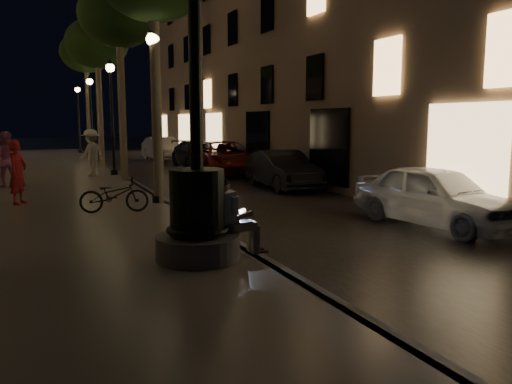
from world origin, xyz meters
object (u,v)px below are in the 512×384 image
fountain_lamppost (197,199)px  car_third (224,158)px  lamp_curb_b (111,102)px  lamp_curb_c (91,107)px  tree_second (119,17)px  lamp_curb_d (79,110)px  lamp_curb_a (154,93)px  car_second (282,170)px  pedestrian_red (18,172)px  pedestrian_pink (5,159)px  car_fifth (163,149)px  tree_far (86,53)px  bicycle (114,195)px  tree_third (97,44)px  car_rear (197,154)px  seated_man_laptop (232,214)px  car_front (436,196)px

fountain_lamppost → car_third: size_ratio=0.95×
lamp_curb_b → lamp_curb_c: bearing=90.0°
tree_second → lamp_curb_d: tree_second is taller
lamp_curb_a → car_second: size_ratio=1.13×
tree_second → pedestrian_red: size_ratio=4.16×
pedestrian_pink → car_fifth: bearing=-122.4°
tree_far → bicycle: bearing=-94.2°
tree_third → bicycle: 14.25m
car_second → pedestrian_red: bearing=-168.8°
car_second → car_fifth: size_ratio=0.96×
fountain_lamppost → lamp_curb_c: 22.10m
car_second → car_rear: 9.23m
tree_far → seated_man_laptop: bearing=-90.4°
lamp_curb_c → tree_third: bearing=-90.0°
seated_man_laptop → car_third: bearing=70.0°
car_fifth → pedestrian_pink: pedestrian_pink is taller
car_second → bicycle: (-6.54, -3.58, -0.06)m
fountain_lamppost → car_rear: 18.59m
fountain_lamppost → car_fifth: (5.00, 23.09, -0.48)m
pedestrian_red → lamp_curb_c: bearing=14.2°
fountain_lamppost → bicycle: 4.99m
seated_man_laptop → lamp_curb_b: 14.19m
lamp_curb_b → fountain_lamppost: bearing=-92.9°
car_front → pedestrian_red: (-9.03, 6.19, 0.36)m
lamp_curb_b → bicycle: size_ratio=2.86×
bicycle → pedestrian_pink: bearing=34.5°
car_rear → car_fifth: bearing=97.8°
lamp_curb_c → car_front: (5.50, -20.90, -2.51)m
lamp_curb_c → car_third: lamp_curb_c is taller
tree_third → lamp_curb_a: (0.00, -12.00, -2.90)m
lamp_curb_d → car_front: (5.50, -28.90, -2.51)m
car_second → tree_far: bearing=111.7°
tree_far → lamp_curb_a: bearing=-90.3°
lamp_curb_b → lamp_curb_c: same height
seated_man_laptop → lamp_curb_b: size_ratio=0.28×
tree_second → tree_third: (-0.10, 6.00, -0.20)m
fountain_lamppost → lamp_curb_b: fountain_lamppost is taller
car_third → seated_man_laptop: bearing=-105.9°
car_second → car_fifth: 14.62m
tree_second → tree_third: bearing=91.0°
car_front → lamp_curb_b: bearing=107.1°
car_second → car_fifth: bearing=96.9°
car_second → tree_third: bearing=122.1°
car_fifth → car_front: bearing=-91.0°
lamp_curb_d → car_third: size_ratio=0.88×
pedestrian_red → tree_second: bearing=-9.9°
tree_third → lamp_curb_a: size_ratio=1.50×
seated_man_laptop → car_third: seated_man_laptop is taller
lamp_curb_d → car_fifth: bearing=-58.1°
tree_second → car_rear: size_ratio=1.50×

